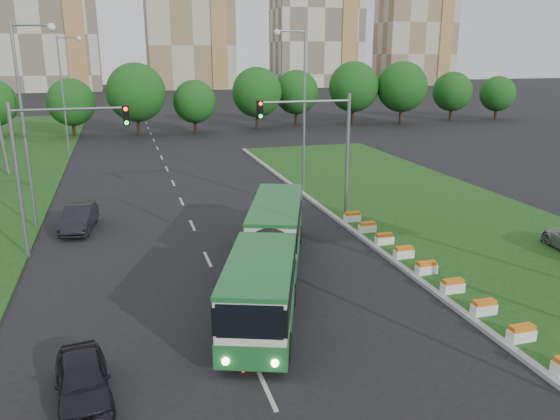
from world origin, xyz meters
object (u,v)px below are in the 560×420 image
object	(u,v)px
car_left_far	(79,218)
pedestrian	(254,328)
traffic_mast_left	(50,155)
car_left_near	(83,380)
shopping_trolley	(245,362)
articulated_bus	(265,253)
traffic_mast_median	(323,139)

from	to	relation	value
car_left_far	pedestrian	world-z (taller)	pedestrian
traffic_mast_left	car_left_near	bearing A→B (deg)	-82.38
pedestrian	shopping_trolley	xyz separation A→B (m)	(-0.59, -1.07, -0.63)
pedestrian	shopping_trolley	world-z (taller)	pedestrian
articulated_bus	shopping_trolley	world-z (taller)	articulated_bus
car_left_near	shopping_trolley	size ratio (longest dim) A/B	6.76
car_left_far	shopping_trolley	xyz separation A→B (m)	(6.25, -17.66, -0.46)
traffic_mast_left	pedestrian	world-z (taller)	traffic_mast_left
articulated_bus	traffic_mast_median	bearing A→B (deg)	74.35
shopping_trolley	pedestrian	bearing A→B (deg)	55.03
traffic_mast_left	shopping_trolley	bearing A→B (deg)	-62.86
traffic_mast_left	articulated_bus	size ratio (longest dim) A/B	0.51
articulated_bus	car_left_far	xyz separation A→B (m)	(-8.69, 11.01, -0.82)
traffic_mast_left	traffic_mast_median	bearing A→B (deg)	3.77
traffic_mast_median	pedestrian	size ratio (longest dim) A/B	4.38
pedestrian	car_left_far	bearing A→B (deg)	2.69
traffic_mast_left	shopping_trolley	xyz separation A→B (m)	(6.98, -13.61, -5.06)
pedestrian	traffic_mast_median	bearing A→B (deg)	-48.99
traffic_mast_median	pedestrian	bearing A→B (deg)	-119.29
traffic_mast_median	shopping_trolley	world-z (taller)	traffic_mast_median
traffic_mast_median	car_left_far	xyz separation A→B (m)	(-14.43, 3.05, -4.60)
shopping_trolley	traffic_mast_median	bearing A→B (deg)	54.50
traffic_mast_median	articulated_bus	world-z (taller)	traffic_mast_median
pedestrian	shopping_trolley	size ratio (longest dim) A/B	3.16
articulated_bus	pedestrian	world-z (taller)	articulated_bus
articulated_bus	pedestrian	distance (m)	5.92
articulated_bus	shopping_trolley	size ratio (longest dim) A/B	26.92
traffic_mast_left	car_left_near	xyz separation A→B (m)	(1.84, -13.78, -4.68)
traffic_mast_left	pedestrian	xyz separation A→B (m)	(7.56, -12.54, -4.44)
traffic_mast_left	pedestrian	distance (m)	15.30
articulated_bus	car_left_far	distance (m)	14.05
car_left_near	shopping_trolley	world-z (taller)	car_left_near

